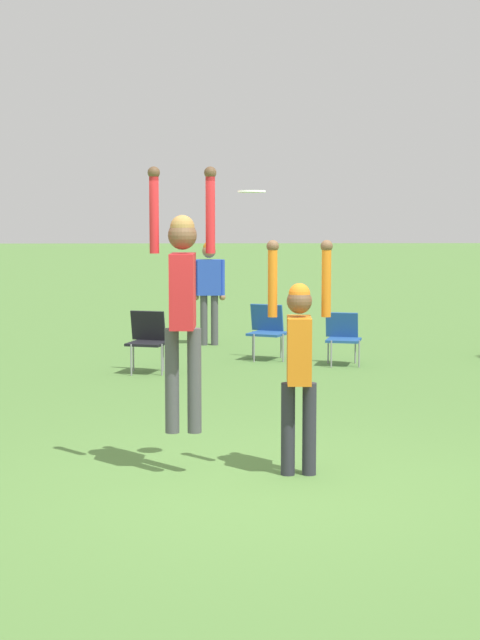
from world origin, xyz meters
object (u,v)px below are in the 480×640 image
frisbee (252,191)px  camping_chair_4 (267,328)px  person_jumping (183,292)px  camping_chair_0 (343,334)px  person_defending (299,353)px  person_spectator_near (209,283)px  camping_chair_5 (148,337)px

frisbee → camping_chair_4: frisbee is taller
frisbee → person_jumping: bearing=173.9°
camping_chair_0 → camping_chair_4: camping_chair_4 is taller
person_defending → person_spectator_near: person_defending is taller
person_jumping → camping_chair_0: bearing=-15.9°
person_defending → frisbee: bearing=-85.2°
person_defending → camping_chair_4: size_ratio=2.45×
camping_chair_4 → camping_chair_5: 2.13m
camping_chair_0 → person_jumping: bearing=85.9°
person_jumping → camping_chair_0: 6.83m
frisbee → camping_chair_4: 7.32m
camping_chair_5 → person_spectator_near: 3.09m
person_jumping → person_defending: size_ratio=1.12×
camping_chair_5 → person_spectator_near: bearing=-88.8°
person_jumping → camping_chair_0: person_jumping is taller
frisbee → person_spectator_near: 8.83m
person_defending → frisbee: frisbee is taller
person_jumping → camping_chair_5: (-0.64, 5.73, -1.07)m
person_defending → camping_chair_4: 7.05m
camping_chair_4 → person_spectator_near: person_spectator_near is taller
camping_chair_4 → person_jumping: bearing=106.4°
person_jumping → person_spectator_near: (0.22, 8.65, -0.54)m
person_jumping → camping_chair_5: bearing=9.1°
person_defending → camping_chair_0: 6.57m
person_spectator_near → person_jumping: bearing=-93.2°
frisbee → person_spectator_near: frisbee is taller
camping_chair_4 → camping_chair_5: (-1.73, -1.25, 0.02)m
frisbee → camping_chair_0: bearing=76.2°
camping_chair_5 → camping_chair_0: bearing=-149.4°
person_jumping → person_defending: bearing=-90.0°
person_jumping → camping_chair_5: 5.86m
person_defending → frisbee: 1.41m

